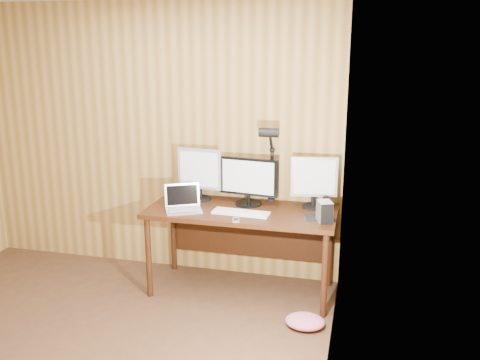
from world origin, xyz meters
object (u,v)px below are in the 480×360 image
at_px(monitor_center, 249,181).
at_px(laptop, 183,204).
at_px(speaker, 326,204).
at_px(desk, 243,220).
at_px(monitor_left, 200,173).
at_px(keyboard, 241,213).
at_px(desk_lamp, 270,154).
at_px(hard_drive, 325,212).
at_px(monitor_right, 314,181).
at_px(mouse, 320,215).
at_px(phone, 236,220).

relative_size(monitor_center, laptop, 1.46).
height_order(monitor_center, speaker, monitor_center).
bearing_deg(desk, speaker, 4.78).
bearing_deg(laptop, speaker, -13.97).
height_order(monitor_center, monitor_left, monitor_left).
xyz_separation_m(keyboard, desk_lamp, (0.18, 0.34, 0.44)).
bearing_deg(monitor_center, desk, -102.26).
relative_size(hard_drive, desk_lamp, 0.24).
distance_m(monitor_left, speaker, 1.14).
height_order(desk, desk_lamp, desk_lamp).
bearing_deg(monitor_right, monitor_left, 171.03).
xyz_separation_m(monitor_left, desk_lamp, (0.63, 0.03, 0.20)).
relative_size(monitor_center, monitor_right, 1.20).
distance_m(laptop, hard_drive, 1.19).
xyz_separation_m(monitor_center, desk_lamp, (0.17, 0.07, 0.23)).
bearing_deg(mouse, hard_drive, -83.43).
relative_size(phone, speaker, 0.89).
xyz_separation_m(monitor_center, keyboard, (-0.00, -0.27, -0.20)).
bearing_deg(mouse, monitor_left, 147.16).
relative_size(monitor_center, monitor_left, 1.14).
distance_m(monitor_right, keyboard, 0.68).
xyz_separation_m(monitor_center, phone, (0.00, -0.45, -0.21)).
distance_m(hard_drive, desk_lamp, 0.73).
xyz_separation_m(monitor_left, mouse, (1.10, -0.25, -0.23)).
xyz_separation_m(desk, phone, (0.03, -0.37, 0.13)).
bearing_deg(monitor_right, hard_drive, -79.71).
bearing_deg(speaker, laptop, -167.70).
relative_size(monitor_right, keyboard, 0.92).
distance_m(keyboard, speaker, 0.72).
height_order(speaker, desk_lamp, desk_lamp).
relative_size(keyboard, desk_lamp, 0.66).
distance_m(laptop, keyboard, 0.50).
distance_m(monitor_left, hard_drive, 1.20).
bearing_deg(phone, desk, 79.92).
distance_m(monitor_right, mouse, 0.35).
xyz_separation_m(monitor_center, hard_drive, (0.68, -0.30, -0.13)).
relative_size(laptop, keyboard, 0.76).
height_order(desk, laptop, laptop).
relative_size(mouse, phone, 0.92).
distance_m(hard_drive, speaker, 0.28).
bearing_deg(keyboard, monitor_center, 93.45).
distance_m(phone, speaker, 0.80).
height_order(desk, mouse, mouse).
xyz_separation_m(laptop, mouse, (1.14, 0.06, -0.03)).
xyz_separation_m(monitor_center, monitor_left, (-0.46, 0.04, 0.04)).
bearing_deg(keyboard, monitor_left, 149.45).
relative_size(monitor_center, desk_lamp, 0.73).
relative_size(monitor_left, phone, 4.17).
relative_size(laptop, speaker, 2.89).
height_order(keyboard, speaker, speaker).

